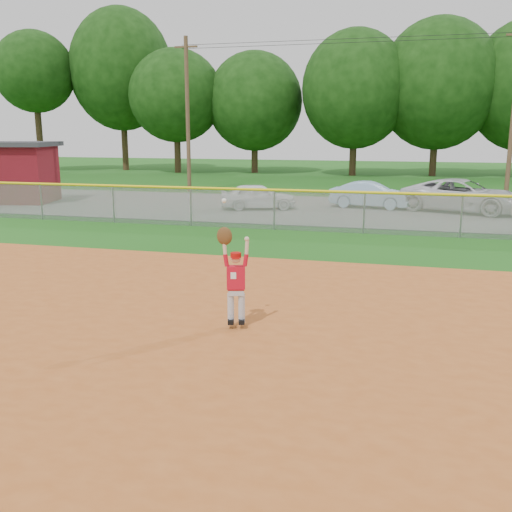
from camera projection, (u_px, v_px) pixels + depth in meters
The scene contains 11 objects.
ground at pixel (171, 308), 12.13m from camera, with size 120.00×120.00×0.00m, color #174E11.
clay_infield at pixel (100, 361), 9.29m from camera, with size 24.00×16.00×0.04m, color #A44F1D.
parking_strip at pixel (302, 208), 27.25m from camera, with size 44.00×10.00×0.03m, color #65625F.
car_white_a at pixel (258, 196), 26.84m from camera, with size 1.43×3.55×1.21m, color white.
car_blue at pixel (370, 195), 27.28m from camera, with size 1.31×3.75×1.24m, color #8BAFCF.
car_white_b at pixel (462, 196), 25.88m from camera, with size 2.46×5.34×1.48m, color silver.
utility_shed at pixel (14, 172), 29.27m from camera, with size 4.71×4.00×3.10m.
outfield_fence at pixel (274, 206), 21.39m from camera, with size 40.06×0.10×1.55m.
power_lines at pixel (339, 112), 31.67m from camera, with size 19.40×0.24×9.00m.
tree_line at pixel (362, 81), 46.10m from camera, with size 62.37×13.00×14.43m.
ballplayer at pixel (234, 276), 10.60m from camera, with size 0.61×0.32×2.36m.
Camera 1 is at (4.63, -10.79, 3.70)m, focal length 40.00 mm.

